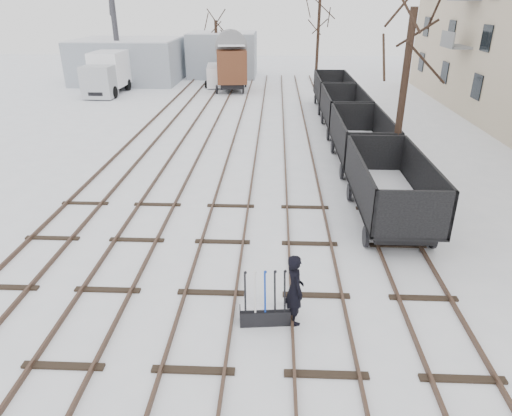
{
  "coord_description": "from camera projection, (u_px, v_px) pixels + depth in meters",
  "views": [
    {
      "loc": [
        1.76,
        -10.76,
        7.69
      ],
      "look_at": [
        1.15,
        3.3,
        1.2
      ],
      "focal_mm": 32.0,
      "sensor_mm": 36.0,
      "label": 1
    }
  ],
  "objects": [
    {
      "name": "freight_wagon_c",
      "position": [
        344.0,
        117.0,
        28.5
      ],
      "size": [
        2.45,
        6.12,
        2.5
      ],
      "color": "black",
      "rests_on": "ground"
    },
    {
      "name": "freight_wagon_b",
      "position": [
        360.0,
        147.0,
        22.69
      ],
      "size": [
        2.45,
        6.12,
        2.5
      ],
      "color": "black",
      "rests_on": "ground"
    },
    {
      "name": "tracks",
      "position": [
        244.0,
        148.0,
        25.42
      ],
      "size": [
        13.9,
        52.0,
        0.16
      ],
      "color": "black",
      "rests_on": "ground"
    },
    {
      "name": "worker",
      "position": [
        295.0,
        289.0,
        11.55
      ],
      "size": [
        0.67,
        0.83,
        1.97
      ],
      "primitive_type": "imported",
      "rotation": [
        0.0,
        0.0,
        1.88
      ],
      "color": "black",
      "rests_on": "ground"
    },
    {
      "name": "shed_right",
      "position": [
        223.0,
        54.0,
        48.56
      ],
      "size": [
        7.0,
        6.0,
        4.5
      ],
      "color": "#98A1AB",
      "rests_on": "ground"
    },
    {
      "name": "freight_wagon_a",
      "position": [
        389.0,
        198.0,
        16.89
      ],
      "size": [
        2.45,
        6.12,
        2.5
      ],
      "color": "black",
      "rests_on": "ground"
    },
    {
      "name": "tree_near",
      "position": [
        402.0,
        104.0,
        18.86
      ],
      "size": [
        0.3,
        0.3,
        7.4
      ],
      "primitive_type": "cylinder",
      "color": "black",
      "rests_on": "ground"
    },
    {
      "name": "shed_left",
      "position": [
        129.0,
        60.0,
        45.37
      ],
      "size": [
        10.0,
        8.0,
        4.1
      ],
      "color": "#98A1AB",
      "rests_on": "ground"
    },
    {
      "name": "ground",
      "position": [
        211.0,
        293.0,
        13.05
      ],
      "size": [
        120.0,
        120.0,
        0.0
      ],
      "primitive_type": "plane",
      "color": "white",
      "rests_on": "ground"
    },
    {
      "name": "ground_frame",
      "position": [
        265.0,
        313.0,
        11.78
      ],
      "size": [
        1.34,
        0.55,
        1.49
      ],
      "rotation": [
        0.0,
        0.0,
        0.1
      ],
      "color": "black",
      "rests_on": "ground"
    },
    {
      "name": "lorry",
      "position": [
        110.0,
        72.0,
        40.11
      ],
      "size": [
        2.63,
        7.76,
        3.5
      ],
      "rotation": [
        0.0,
        0.0,
        -0.02
      ],
      "color": "black",
      "rests_on": "ground"
    },
    {
      "name": "panel_van",
      "position": [
        217.0,
        75.0,
        43.59
      ],
      "size": [
        2.32,
        4.53,
        1.92
      ],
      "rotation": [
        0.0,
        0.0,
        0.1
      ],
      "color": "white",
      "rests_on": "ground"
    },
    {
      "name": "crane",
      "position": [
        119.0,
        56.0,
        43.21
      ],
      "size": [
        2.63,
        6.1,
        10.23
      ],
      "rotation": [
        0.0,
        0.0,
        0.37
      ],
      "color": "#323237",
      "rests_on": "ground"
    },
    {
      "name": "freight_wagon_d",
      "position": [
        332.0,
        97.0,
        34.31
      ],
      "size": [
        2.45,
        6.12,
        2.5
      ],
      "color": "black",
      "rests_on": "ground"
    },
    {
      "name": "box_van_wagon",
      "position": [
        231.0,
        63.0,
        40.89
      ],
      "size": [
        3.41,
        5.6,
        4.06
      ],
      "rotation": [
        0.0,
        0.0,
        0.12
      ],
      "color": "black",
      "rests_on": "ground"
    },
    {
      "name": "tree_far_right",
      "position": [
        318.0,
        39.0,
        45.78
      ],
      "size": [
        0.3,
        0.3,
        7.94
      ],
      "primitive_type": "cylinder",
      "color": "black",
      "rests_on": "ground"
    },
    {
      "name": "tree_far_left",
      "position": [
        217.0,
        50.0,
        46.58
      ],
      "size": [
        0.3,
        0.3,
        5.69
      ],
      "primitive_type": "cylinder",
      "color": "black",
      "rests_on": "ground"
    }
  ]
}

